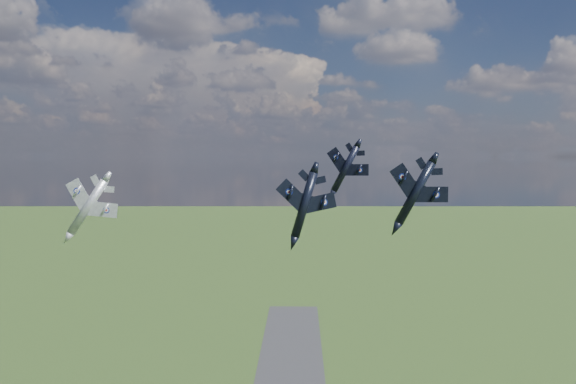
# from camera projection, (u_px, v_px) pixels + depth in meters

# --- Properties ---
(jet_lead_navy) EXTENTS (14.12, 17.59, 6.45)m
(jet_lead_navy) POSITION_uv_depth(u_px,v_px,m) (304.00, 205.00, 97.53)
(jet_lead_navy) COLOR black
(jet_right_navy) EXTENTS (9.99, 13.31, 6.69)m
(jet_right_navy) POSITION_uv_depth(u_px,v_px,m) (415.00, 193.00, 76.60)
(jet_right_navy) COLOR black
(jet_high_navy) EXTENTS (13.57, 16.11, 7.13)m
(jet_high_navy) POSITION_uv_depth(u_px,v_px,m) (345.00, 169.00, 112.72)
(jet_high_navy) COLOR black
(jet_left_silver) EXTENTS (10.29, 14.13, 7.86)m
(jet_left_silver) POSITION_uv_depth(u_px,v_px,m) (88.00, 207.00, 88.87)
(jet_left_silver) COLOR #9C9EA6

